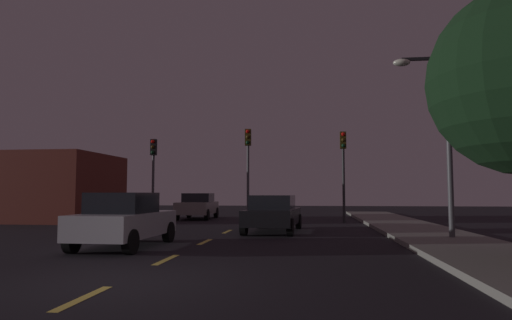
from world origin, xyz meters
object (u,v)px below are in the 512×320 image
object	(u,v)px
car_adjacent_lane	(125,220)
car_oncoming_far	(198,206)
traffic_signal_left	(153,163)
street_lamp_right	(439,126)
traffic_signal_right	(343,159)
car_stopped_ahead	(273,213)
traffic_signal_center	(248,157)

from	to	relation	value
car_adjacent_lane	car_oncoming_far	distance (m)	14.02
traffic_signal_left	street_lamp_right	bearing A→B (deg)	-34.40
traffic_signal_right	car_stopped_ahead	world-z (taller)	traffic_signal_right
car_stopped_ahead	street_lamp_right	size ratio (longest dim) A/B	0.76
traffic_signal_left	traffic_signal_center	bearing A→B (deg)	0.01
car_oncoming_far	traffic_signal_center	bearing A→B (deg)	-36.02
traffic_signal_left	street_lamp_right	distance (m)	15.54
traffic_signal_right	car_adjacent_lane	xyz separation A→B (m)	(-7.01, -11.47, -2.58)
traffic_signal_right	street_lamp_right	world-z (taller)	street_lamp_right
car_adjacent_lane	car_oncoming_far	bearing A→B (deg)	96.01
street_lamp_right	car_oncoming_far	bearing A→B (deg)	134.11
traffic_signal_left	car_stopped_ahead	size ratio (longest dim) A/B	0.99
street_lamp_right	traffic_signal_center	bearing A→B (deg)	130.52
traffic_signal_center	car_adjacent_lane	distance (m)	11.94
traffic_signal_right	car_stopped_ahead	bearing A→B (deg)	-118.39
car_oncoming_far	car_stopped_ahead	bearing A→B (deg)	-58.00
car_oncoming_far	street_lamp_right	bearing A→B (deg)	-45.89
car_oncoming_far	traffic_signal_left	bearing A→B (deg)	-127.66
car_stopped_ahead	traffic_signal_right	bearing A→B (deg)	61.61
traffic_signal_left	traffic_signal_right	xyz separation A→B (m)	(10.39, 0.00, 0.16)
traffic_signal_left	car_oncoming_far	bearing A→B (deg)	52.34
traffic_signal_left	traffic_signal_center	xyz separation A→B (m)	(5.31, 0.00, 0.31)
traffic_signal_center	car_stopped_ahead	bearing A→B (deg)	-72.63
traffic_signal_left	car_adjacent_lane	distance (m)	12.20
car_stopped_ahead	car_adjacent_lane	bearing A→B (deg)	-124.51
car_adjacent_lane	street_lamp_right	bearing A→B (deg)	15.92
car_oncoming_far	street_lamp_right	size ratio (longest dim) A/B	0.69
car_stopped_ahead	car_oncoming_far	bearing A→B (deg)	122.00
traffic_signal_center	street_lamp_right	xyz separation A→B (m)	(7.50, -8.78, 0.21)
traffic_signal_right	traffic_signal_center	bearing A→B (deg)	179.99
traffic_signal_center	car_adjacent_lane	world-z (taller)	traffic_signal_center
traffic_signal_left	car_oncoming_far	distance (m)	3.95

